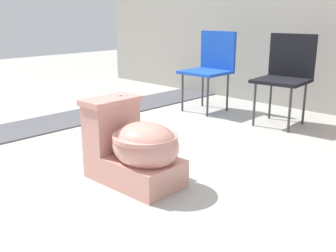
% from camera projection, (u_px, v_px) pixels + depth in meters
% --- Properties ---
extents(ground_plane, '(14.00, 14.00, 0.00)m').
position_uv_depth(ground_plane, '(122.00, 163.00, 2.76)').
color(ground_plane, '#A8A59E').
extents(gravel_strip, '(0.56, 8.00, 0.01)m').
position_uv_depth(gravel_strip, '(79.00, 117.00, 3.97)').
color(gravel_strip, '#4C4C51').
rests_on(gravel_strip, ground).
extents(toilet, '(0.64, 0.40, 0.52)m').
position_uv_depth(toilet, '(134.00, 148.00, 2.41)').
color(toilet, tan).
rests_on(toilet, ground).
extents(folding_chair_left, '(0.44, 0.44, 0.83)m').
position_uv_depth(folding_chair_left, '(212.00, 62.00, 4.17)').
color(folding_chair_left, '#1947B2').
rests_on(folding_chair_left, ground).
extents(folding_chair_middle, '(0.48, 0.48, 0.83)m').
position_uv_depth(folding_chair_middle, '(287.00, 70.00, 3.64)').
color(folding_chair_middle, black).
rests_on(folding_chair_middle, ground).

